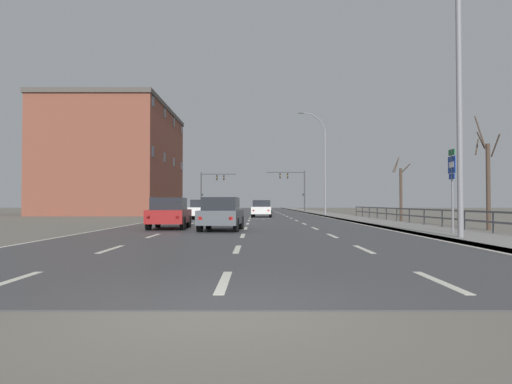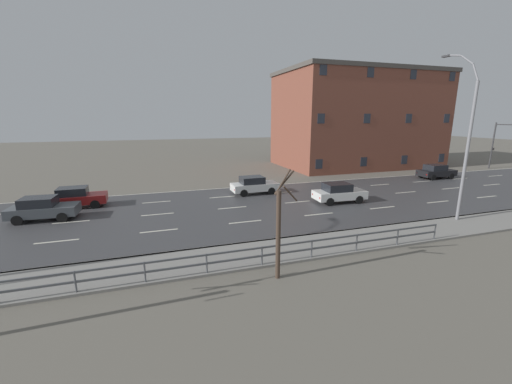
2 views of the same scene
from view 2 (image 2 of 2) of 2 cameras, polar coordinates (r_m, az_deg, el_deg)
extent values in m
cube|color=#666056|center=(33.90, 28.68, 0.15)|extent=(160.00, 160.00, 0.12)
cube|color=beige|center=(27.35, -28.76, -2.50)|extent=(0.16, 2.20, 0.01)
cube|color=beige|center=(26.82, -17.39, -1.73)|extent=(0.16, 2.20, 0.01)
cube|color=beige|center=(27.37, -6.04, -0.89)|extent=(0.16, 2.20, 0.01)
cube|color=beige|center=(28.94, 4.47, -0.08)|extent=(0.16, 2.20, 0.01)
cube|color=beige|center=(31.37, 13.62, 0.63)|extent=(0.16, 2.20, 0.01)
cube|color=beige|center=(34.48, 21.30, 1.21)|extent=(0.16, 2.20, 0.01)
cube|color=beige|center=(38.10, 27.61, 1.68)|extent=(0.16, 2.20, 0.01)
cube|color=beige|center=(42.11, 32.78, 2.04)|extent=(0.16, 2.20, 0.01)
cube|color=beige|center=(46.40, 37.03, 2.33)|extent=(0.16, 2.20, 0.01)
cube|color=beige|center=(24.05, -30.20, -4.67)|extent=(0.16, 2.20, 0.01)
cube|color=beige|center=(23.45, -17.22, -3.85)|extent=(0.16, 2.20, 0.01)
cube|color=beige|center=(24.08, -4.28, -2.83)|extent=(0.16, 2.20, 0.01)
cube|color=beige|center=(25.84, 7.43, -1.78)|extent=(0.16, 2.20, 0.01)
cube|color=beige|center=(28.53, 17.28, -0.84)|extent=(0.16, 2.20, 0.01)
cube|color=beige|center=(31.92, 25.23, -0.06)|extent=(0.16, 2.20, 0.01)
cube|color=beige|center=(35.81, 31.56, 0.56)|extent=(0.16, 2.20, 0.01)
cube|color=beige|center=(40.04, 36.60, 1.05)|extent=(0.16, 2.20, 0.01)
cube|color=beige|center=(20.81, -32.12, -7.52)|extent=(0.16, 2.20, 0.01)
cube|color=beige|center=(20.12, -16.99, -6.67)|extent=(0.16, 2.20, 0.01)
cube|color=beige|center=(20.85, -1.95, -5.38)|extent=(0.16, 2.20, 0.01)
cube|color=beige|center=(22.86, 11.19, -3.93)|extent=(0.16, 2.20, 0.01)
cube|color=beige|center=(25.87, 21.71, -2.62)|extent=(0.16, 2.20, 0.01)
cube|color=beige|center=(29.56, 29.82, -1.55)|extent=(0.16, 2.20, 0.01)
cube|color=beige|center=(33.72, 36.02, -0.70)|extent=(0.16, 2.20, 0.01)
cube|color=beige|center=(47.27, 32.77, 3.05)|extent=(0.16, 120.00, 0.01)
cube|color=#515459|center=(14.00, -24.69, -12.21)|extent=(0.06, 32.76, 0.08)
cube|color=#515459|center=(14.17, -24.53, -13.68)|extent=(0.06, 32.76, 0.08)
cylinder|color=#515459|center=(14.41, -29.63, -14.01)|extent=(0.07, 0.07, 1.00)
cylinder|color=#515459|center=(14.08, -19.28, -13.59)|extent=(0.07, 0.07, 1.00)
cylinder|color=#515459|center=(14.19, -8.82, -12.74)|extent=(0.07, 0.07, 1.00)
cylinder|color=#515459|center=(14.74, 1.08, -11.54)|extent=(0.07, 0.07, 1.00)
cylinder|color=#515459|center=(15.68, 9.95, -10.17)|extent=(0.07, 0.07, 1.00)
cylinder|color=#515459|center=(16.95, 17.59, -8.79)|extent=(0.07, 0.07, 1.00)
cylinder|color=#515459|center=(18.47, 24.03, -7.50)|extent=(0.07, 0.07, 1.00)
cylinder|color=#515459|center=(20.20, 29.40, -6.34)|extent=(0.07, 0.07, 1.00)
cylinder|color=slate|center=(24.09, 33.57, 5.64)|extent=(0.20, 0.20, 8.81)
cylinder|color=slate|center=(24.27, 34.66, 17.24)|extent=(0.57, 0.11, 1.05)
cylinder|color=slate|center=(24.81, 33.61, 19.15)|extent=(0.97, 0.11, 0.72)
cylinder|color=slate|center=(25.51, 31.90, 20.08)|extent=(1.11, 0.11, 0.30)
cube|color=#333335|center=(25.88, 30.95, 20.16)|extent=(0.56, 0.24, 0.12)
cylinder|color=#38383A|center=(52.56, 36.67, 6.67)|extent=(0.18, 0.18, 6.02)
cube|color=black|center=(52.42, 36.77, 6.19)|extent=(0.18, 0.12, 0.32)
cube|color=silver|center=(26.31, 14.73, -0.43)|extent=(1.97, 4.18, 0.64)
cube|color=black|center=(26.06, 14.33, 0.86)|extent=(1.66, 2.08, 0.60)
cube|color=slate|center=(26.53, 16.12, 0.92)|extent=(1.41, 0.15, 0.51)
cylinder|color=black|center=(26.38, 17.96, -1.33)|extent=(0.25, 0.67, 0.66)
cylinder|color=black|center=(27.70, 16.15, -0.52)|extent=(0.25, 0.67, 0.66)
cylinder|color=black|center=(25.10, 13.08, -1.75)|extent=(0.25, 0.67, 0.66)
cylinder|color=black|center=(26.49, 11.44, -0.88)|extent=(0.25, 0.67, 0.66)
cube|color=red|center=(25.95, 10.12, -0.38)|extent=(0.16, 0.05, 0.14)
cube|color=red|center=(24.80, 11.40, -1.08)|extent=(0.16, 0.05, 0.14)
cube|color=#474C51|center=(25.35, -33.73, -2.79)|extent=(1.98, 4.19, 0.64)
cube|color=black|center=(25.30, -34.44, -1.46)|extent=(1.67, 2.08, 0.60)
cube|color=slate|center=(24.99, -32.39, -1.39)|extent=(1.41, 0.16, 0.51)
cylinder|color=black|center=(24.29, -31.39, -3.89)|extent=(0.26, 0.67, 0.66)
cylinder|color=black|center=(25.79, -30.41, -2.87)|extent=(0.26, 0.67, 0.66)
cylinder|color=black|center=(25.16, -36.94, -4.10)|extent=(0.26, 0.67, 0.66)
cylinder|color=black|center=(26.60, -35.69, -3.10)|extent=(0.26, 0.67, 0.66)
cube|color=red|center=(26.68, -37.41, -2.59)|extent=(0.16, 0.05, 0.14)
cube|color=red|center=(25.51, -38.49, -3.37)|extent=(0.16, 0.05, 0.14)
cube|color=silver|center=(28.31, -0.24, 0.96)|extent=(1.86, 4.14, 0.64)
cube|color=black|center=(28.10, -0.72, 2.16)|extent=(1.61, 2.04, 0.60)
cube|color=slate|center=(28.42, 1.10, 2.25)|extent=(1.41, 0.11, 0.51)
cylinder|color=black|center=(28.08, 2.76, 0.18)|extent=(0.24, 0.66, 0.66)
cylinder|color=black|center=(29.55, 1.58, 0.85)|extent=(0.24, 0.66, 0.66)
cylinder|color=black|center=(27.24, -2.20, -0.23)|extent=(0.24, 0.66, 0.66)
cylinder|color=black|center=(28.75, -3.16, 0.48)|extent=(0.24, 0.66, 0.66)
cube|color=red|center=(28.35, -4.56, 0.94)|extent=(0.16, 0.04, 0.14)
cube|color=red|center=(27.10, -3.83, 0.38)|extent=(0.16, 0.04, 0.14)
cube|color=maroon|center=(27.56, -29.37, -1.12)|extent=(1.89, 4.15, 0.64)
cube|color=black|center=(27.47, -30.03, 0.10)|extent=(1.62, 2.05, 0.60)
cube|color=slate|center=(27.32, -28.07, 0.21)|extent=(1.41, 0.12, 0.51)
cylinder|color=black|center=(26.66, -26.88, -1.99)|extent=(0.24, 0.67, 0.66)
cylinder|color=black|center=(28.22, -26.51, -1.17)|extent=(0.24, 0.67, 0.66)
cylinder|color=black|center=(27.11, -32.20, -2.37)|extent=(0.24, 0.67, 0.66)
cylinder|color=black|center=(28.65, -31.55, -1.55)|extent=(0.24, 0.67, 0.66)
cube|color=red|center=(28.61, -33.17, -1.11)|extent=(0.16, 0.05, 0.14)
cube|color=red|center=(27.36, -33.76, -1.76)|extent=(0.16, 0.05, 0.14)
cube|color=black|center=(40.75, 29.61, 3.02)|extent=(1.82, 4.13, 0.64)
cube|color=black|center=(40.48, 29.47, 3.87)|extent=(1.59, 2.02, 0.60)
cube|color=slate|center=(41.18, 30.38, 3.87)|extent=(1.41, 0.10, 0.51)
cylinder|color=black|center=(41.20, 31.59, 2.42)|extent=(0.23, 0.66, 0.66)
cylinder|color=black|center=(42.26, 29.96, 2.85)|extent=(0.23, 0.66, 0.66)
cylinder|color=black|center=(39.34, 29.13, 2.29)|extent=(0.23, 0.66, 0.66)
cylinder|color=black|center=(40.45, 27.50, 2.73)|extent=(0.23, 0.66, 0.66)
cube|color=red|center=(39.77, 26.92, 3.10)|extent=(0.16, 0.04, 0.14)
cube|color=red|center=(38.84, 28.25, 2.75)|extent=(0.16, 0.04, 0.14)
cube|color=brown|center=(47.49, 17.57, 12.01)|extent=(12.66, 20.70, 12.26)
cube|color=#4C4742|center=(47.85, 18.13, 19.65)|extent=(12.91, 21.11, 0.50)
cube|color=#282D38|center=(37.59, 11.23, 4.94)|extent=(0.04, 0.90, 1.10)
cube|color=#282D38|center=(40.91, 18.75, 5.15)|extent=(0.04, 0.90, 1.10)
cube|color=#282D38|center=(44.81, 25.05, 5.26)|extent=(0.04, 0.90, 1.10)
cube|color=#282D38|center=(49.16, 30.29, 5.30)|extent=(0.04, 0.90, 1.10)
cube|color=#282D38|center=(37.22, 11.60, 12.78)|extent=(0.04, 0.90, 1.10)
cube|color=#282D38|center=(40.56, 19.29, 12.33)|extent=(0.04, 0.90, 1.10)
cube|color=#282D38|center=(44.50, 25.70, 11.80)|extent=(0.04, 0.90, 1.10)
cube|color=#282D38|center=(48.87, 31.00, 11.25)|extent=(0.04, 0.90, 1.10)
cube|color=#282D38|center=(37.55, 11.98, 20.62)|extent=(0.04, 0.90, 1.10)
cube|color=#282D38|center=(40.87, 19.87, 19.53)|extent=(0.04, 0.90, 1.10)
cube|color=#282D38|center=(44.77, 26.39, 18.35)|extent=(0.04, 0.90, 1.10)
cube|color=#282D38|center=(49.13, 31.74, 17.20)|extent=(0.04, 0.90, 1.10)
cylinder|color=#423328|center=(13.30, 4.01, -7.80)|extent=(0.20, 0.20, 3.82)
cylinder|color=#423328|center=(12.54, 6.18, -0.31)|extent=(0.62, 0.87, 0.84)
cylinder|color=#423328|center=(13.05, 5.05, 1.71)|extent=(0.68, 0.61, 1.09)
cylinder|color=#423328|center=(12.97, 4.79, 1.72)|extent=(0.53, 0.50, 1.16)
camera|label=1|loc=(36.92, -69.77, -3.93)|focal=32.97mm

